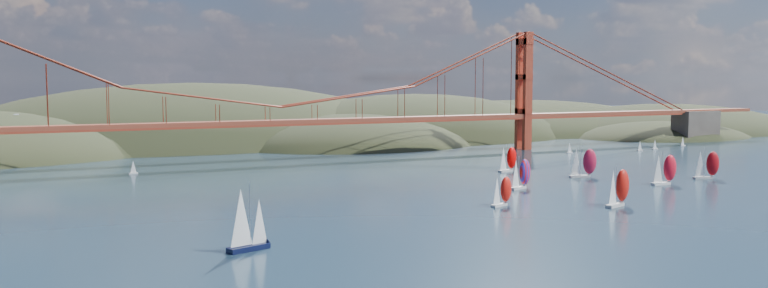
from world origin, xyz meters
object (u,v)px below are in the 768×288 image
Objects in this scene: racer_rwb at (520,173)px; racer_0 at (501,191)px; sloop_navy at (247,220)px; racer_3 at (583,162)px; racer_4 at (706,164)px; racer_5 at (507,159)px; racer_1 at (618,187)px; racer_2 at (664,169)px.

racer_0 is at bearing -152.67° from racer_rwb.
racer_3 is (131.74, 56.07, -0.84)m from sloop_navy.
racer_rwb is (-69.34, 8.65, -0.13)m from racer_4.
sloop_navy is at bearing -153.24° from racer_4.
racer_rwb is (-21.26, -36.59, 0.09)m from racer_5.
racer_1 is at bearing -101.35° from racer_rwb.
racer_3 is at bearing 39.78° from racer_1.
sloop_navy is 1.24× the size of racer_3.
racer_1 is 1.02× the size of racer_2.
racer_2 is (68.92, 10.35, 0.96)m from racer_0.
racer_1 is 0.99× the size of racer_3.
racer_5 is (118.25, 80.47, -1.33)m from sloop_navy.
racer_2 reaches higher than racer_0.
racer_rwb is (-4.09, 36.74, -0.36)m from racer_1.
racer_5 is at bearing 16.07° from sloop_navy.
racer_2 is at bearing -32.82° from racer_rwb.
sloop_navy is at bearing -173.35° from racer_rwb.
racer_3 reaches higher than racer_1.
sloop_navy is 1.26× the size of racer_1.
sloop_navy reaches higher than racer_3.
racer_3 is 1.11× the size of racer_5.
sloop_navy is 170.02m from racer_4.
racer_3 is 36.83m from racer_rwb.
racer_1 reaches higher than racer_2.
racer_4 reaches higher than racer_rwb.
racer_1 is 1.05× the size of racer_4.
racer_0 is 30.30m from racer_1.
racer_1 is at bearing -141.90° from racer_4.
racer_4 is (65.25, 28.09, -0.23)m from racer_1.
racer_1 reaches higher than racer_rwb.
racer_3 is 1.06× the size of racer_4.
racer_5 is (-24.87, 49.06, -0.33)m from racer_2.
racer_3 is at bearing 13.07° from racer_0.
racer_rwb is at bearing 78.20° from racer_1.
sloop_navy is 143.18m from racer_3.
racer_0 is 93.22m from racer_4.
racer_0 is at bearing -156.46° from racer_4.
racer_rwb is at bearing -146.92° from racer_3.
racer_rwb is at bearing 26.79° from racer_0.
sloop_navy reaches higher than racer_rwb.
racer_0 is (74.19, 21.06, -1.96)m from sloop_navy.
racer_1 is (101.08, 7.14, -0.89)m from sloop_navy.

